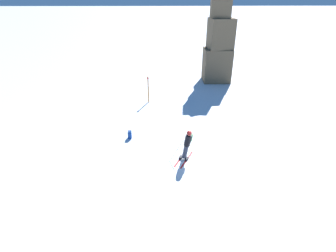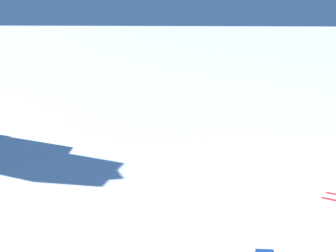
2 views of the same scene
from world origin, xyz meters
The scene contains 0 objects.
Camera 2 is at (-11.20, 3.14, 3.94)m, focal length 50.00 mm.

